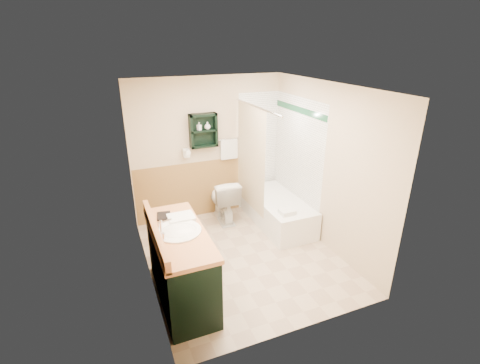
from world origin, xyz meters
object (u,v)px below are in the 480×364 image
Objects in this scene: toilet at (223,200)px; vanity_book at (156,209)px; soap_bottle_a at (199,128)px; bathtub at (278,211)px; hair_dryer at (186,153)px; soap_bottle_b at (207,126)px; wall_shelf at (203,131)px; vanity at (181,265)px.

toilet is 1.90m from vanity_book.
soap_bottle_a is at bearing -35.24° from toilet.
bathtub is at bearing 151.34° from toilet.
soap_bottle_a reaches higher than toilet.
soap_bottle_b is at bearing -4.64° from hair_dryer.
toilet is 6.01× the size of soap_bottle_a.
vanity_book is 1.75× the size of soap_bottle_b.
hair_dryer is 1.89× the size of soap_bottle_a.
wall_shelf is 1.89m from vanity_book.
soap_bottle_b reaches higher than soap_bottle_a.
hair_dryer is at bearing 72.88° from vanity.
hair_dryer reaches higher than vanity_book.
vanity is 2.43m from soap_bottle_b.
hair_dryer is at bearing 175.24° from wall_shelf.
wall_shelf is 0.72× the size of toilet.
hair_dryer is 1.92× the size of soap_bottle_b.
vanity is 2.01m from toilet.
soap_bottle_b is (0.14, 0.00, 0.02)m from soap_bottle_a.
soap_bottle_b reaches higher than hair_dryer.
hair_dryer is 1.81m from bathtub.
toilet is (0.23, -0.25, -1.18)m from wall_shelf.
vanity_book is at bearing -116.87° from hair_dryer.
vanity_book reaches higher than toilet.
hair_dryer is at bearing 172.57° from soap_bottle_a.
vanity_book is (-0.76, -1.50, -0.18)m from hair_dryer.
soap_bottle_a is 0.14m from soap_bottle_b.
soap_bottle_a reaches higher than bathtub.
wall_shelf is at bearing 64.86° from vanity.
soap_bottle_b is at bearing -52.67° from toilet.
bathtub is 1.83m from soap_bottle_b.
wall_shelf is 4.33× the size of soap_bottle_a.
vanity_book reaches higher than vanity.
soap_bottle_a is at bearing 65.67° from vanity_book.
vanity is at bearing -148.67° from bathtub.
soap_bottle_b is (-0.95, 0.73, 1.38)m from bathtub.
bathtub is at bearing -33.81° from soap_bottle_a.
wall_shelf reaches higher than soap_bottle_a.
soap_bottle_b is at bearing 142.48° from bathtub.
wall_shelf reaches higher than bathtub.
vanity_book is 1.86m from soap_bottle_a.
hair_dryer reaches higher than toilet.
vanity_book reaches higher than bathtub.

